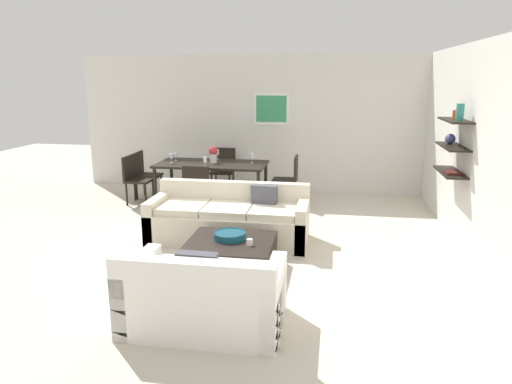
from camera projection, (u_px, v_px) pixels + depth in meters
The scene contains 20 objects.
ground_plane at pixel (234, 248), 6.40m from camera, with size 18.00×18.00×0.00m, color beige.
back_wall_unit at pixel (285, 124), 9.42m from camera, with size 8.40×0.09×2.70m.
right_wall_shelf_unit at pixel (469, 148), 6.18m from camera, with size 0.34×8.20×2.70m.
sofa_beige at pixel (230, 220), 6.68m from camera, with size 2.21×0.90×0.78m.
loveseat_white at pixel (204, 297), 4.34m from camera, with size 1.43×0.90×0.78m.
coffee_table at pixel (230, 256), 5.61m from camera, with size 1.01×0.95×0.38m.
decorative_bowl at pixel (230, 235), 5.63m from camera, with size 0.39×0.39×0.08m.
candle_jar at pixel (250, 242), 5.42m from camera, with size 0.07×0.07×0.07m, color silver.
dining_table at pixel (212, 167), 8.53m from camera, with size 1.97×0.98×0.75m.
dining_chair_left_near at pixel (135, 176), 8.59m from camera, with size 0.44×0.44×0.88m.
dining_chair_head at pixel (223, 167), 9.44m from camera, with size 0.44×0.44×0.88m.
dining_chair_left_far at pixel (144, 172), 9.01m from camera, with size 0.44×0.44×0.88m.
dining_chair_right_far at pixel (289, 177), 8.57m from camera, with size 0.44×0.44×0.88m.
dining_chair_foot at pixel (198, 187), 7.72m from camera, with size 0.44×0.44×0.88m.
wine_glass_left_far at pixel (176, 155), 8.73m from camera, with size 0.07×0.07×0.14m.
wine_glass_left_near at pixel (171, 156), 8.49m from camera, with size 0.07×0.07×0.17m.
wine_glass_right_far at pixel (252, 156), 8.49m from camera, with size 0.06×0.06×0.18m.
wine_glass_head at pixel (217, 152), 8.90m from camera, with size 0.06×0.06×0.19m.
wine_glass_foot at pixel (205, 160), 8.08m from camera, with size 0.06×0.06×0.19m.
centerpiece_vase at pixel (213, 154), 8.50m from camera, with size 0.16×0.16×0.30m.
Camera 1 is at (1.30, -5.91, 2.26)m, focal length 33.20 mm.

